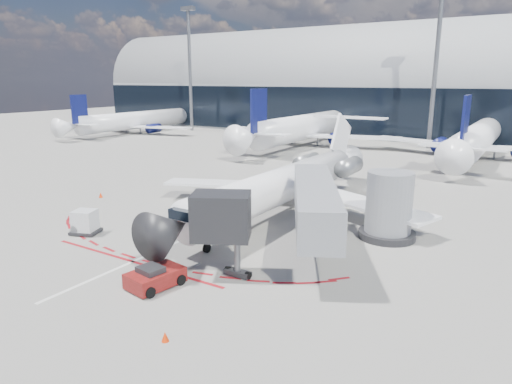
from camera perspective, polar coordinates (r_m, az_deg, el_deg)
The scene contains 16 objects.
ground at distance 37.82m, azimuth -2.33°, elevation -3.00°, with size 260.00×260.00×0.00m, color gray.
apron_centerline at distance 39.41m, azimuth -0.69°, elevation -2.28°, with size 0.25×40.00×0.01m, color silver.
apron_stop_bar at distance 29.62m, azimuth -15.14°, elevation -8.39°, with size 14.00×0.25×0.01m, color maroon.
terminal_building at distance 97.00m, azimuth 20.34°, elevation 11.63°, with size 150.00×24.15×24.00m.
jet_bridge at distance 29.94m, azimuth 9.91°, elevation -1.78°, with size 10.03×15.20×4.90m.
light_mast_west at distance 101.72m, azimuth -8.25°, elevation 14.64°, with size 0.70×0.70×25.00m, color slate.
light_mast_centre at distance 79.34m, azimuth 21.52°, elevation 14.08°, with size 0.70×0.70×25.00m, color slate.
regional_jet at distance 38.47m, azimuth 4.06°, elevation 1.22°, with size 24.89×30.69×7.69m.
pushback_tug at distance 25.81m, azimuth -12.50°, elevation -10.35°, with size 2.41×4.81×1.23m.
ramp_worker at distance 32.47m, azimuth -12.35°, elevation -4.49°, with size 0.68×0.44×1.85m, color #BDFF1A.
uld_container at distance 35.54m, azimuth -20.59°, elevation -3.56°, with size 2.33×2.17×1.77m.
safety_cone_left at distance 45.98m, azimuth -18.85°, elevation -0.35°, with size 0.37×0.37×0.52m, color red.
safety_cone_right at distance 20.97m, azimuth -11.30°, elevation -17.30°, with size 0.33×0.33×0.46m, color red.
bg_airliner_0 at distance 99.54m, azimuth -14.87°, elevation 10.12°, with size 31.92×33.79×10.33m, color white, non-canonical shape.
bg_airliner_1 at distance 79.41m, azimuth 6.56°, elevation 10.29°, with size 37.57×39.78×12.15m, color white, non-canonical shape.
bg_airliner_2 at distance 73.11m, azimuth 26.35°, elevation 8.43°, with size 35.83×37.94×11.59m, color white, non-canonical shape.
Camera 1 is at (20.53, -29.79, 11.02)m, focal length 32.00 mm.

